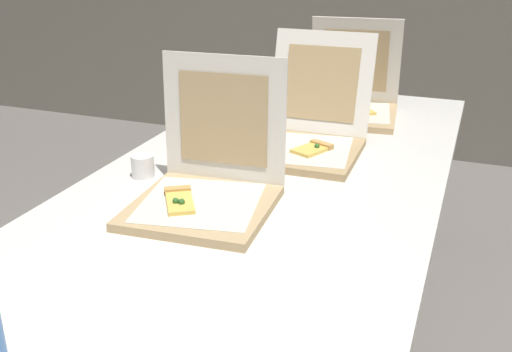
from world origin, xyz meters
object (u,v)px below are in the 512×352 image
cup_white_mid (196,147)px  cup_white_near_center (143,166)px  pizza_box_middle (307,136)px  pizza_box_back (351,102)px  table (269,190)px  pizza_box_front (206,186)px

cup_white_mid → cup_white_near_center: bearing=-108.1°
pizza_box_middle → pizza_box_back: pizza_box_back is taller
table → pizza_box_front: (-0.08, -0.24, 0.10)m
table → pizza_box_back: bearing=82.7°
pizza_box_front → cup_white_near_center: 0.27m
pizza_box_front → cup_white_near_center: (-0.25, 0.11, -0.02)m
pizza_box_middle → cup_white_near_center: (-0.37, -0.37, -0.02)m
pizza_box_back → cup_white_mid: bearing=-126.6°
pizza_box_middle → pizza_box_front: bearing=-105.5°
pizza_box_back → pizza_box_middle: bearing=-102.2°
pizza_box_front → cup_white_mid: 0.36m
table → pizza_box_back: size_ratio=5.60×
cup_white_mid → cup_white_near_center: size_ratio=1.00×
table → pizza_box_middle: 0.26m
table → cup_white_near_center: size_ratio=32.47×
table → pizza_box_middle: size_ratio=4.76×
cup_white_near_center → pizza_box_middle: bearing=44.9°
pizza_box_front → cup_white_mid: (-0.18, 0.31, -0.02)m
cup_white_mid → cup_white_near_center: 0.21m
cup_white_mid → pizza_box_middle: bearing=28.8°
cup_white_near_center → pizza_box_front: bearing=-24.0°
pizza_box_middle → cup_white_near_center: 0.52m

